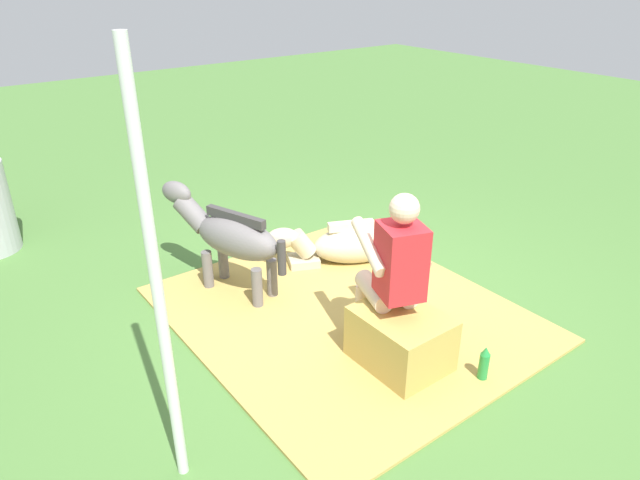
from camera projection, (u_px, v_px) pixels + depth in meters
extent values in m
plane|color=#4C7A38|center=(351.00, 302.00, 4.89)|extent=(24.00, 24.00, 0.00)
cube|color=tan|center=(345.00, 313.00, 4.72)|extent=(2.80, 2.46, 0.02)
cube|color=tan|center=(400.00, 340.00, 4.05)|extent=(0.64, 0.51, 0.42)
cylinder|color=beige|center=(373.00, 291.00, 4.11)|extent=(0.42, 0.27, 0.14)
cylinder|color=beige|center=(362.00, 309.00, 4.40)|extent=(0.11, 0.11, 0.42)
cube|color=black|center=(361.00, 329.00, 4.48)|extent=(0.24, 0.17, 0.06)
cylinder|color=beige|center=(399.00, 287.00, 4.16)|extent=(0.42, 0.27, 0.14)
cylinder|color=beige|center=(386.00, 305.00, 4.46)|extent=(0.11, 0.11, 0.42)
cube|color=black|center=(385.00, 325.00, 4.54)|extent=(0.24, 0.17, 0.06)
cube|color=red|center=(401.00, 261.00, 3.82)|extent=(0.38, 0.36, 0.52)
cylinder|color=beige|center=(369.00, 246.00, 3.91)|extent=(0.50, 0.25, 0.26)
cylinder|color=beige|center=(411.00, 240.00, 3.99)|extent=(0.50, 0.25, 0.26)
sphere|color=beige|center=(404.00, 209.00, 3.65)|extent=(0.20, 0.20, 0.20)
ellipsoid|color=slate|center=(237.00, 238.00, 4.80)|extent=(0.90, 0.58, 0.34)
cylinder|color=slate|center=(208.00, 270.00, 5.02)|extent=(0.09, 0.09, 0.36)
cylinder|color=slate|center=(223.00, 261.00, 5.17)|extent=(0.09, 0.09, 0.36)
cylinder|color=slate|center=(257.00, 289.00, 4.74)|extent=(0.09, 0.09, 0.36)
cylinder|color=slate|center=(272.00, 279.00, 4.89)|extent=(0.09, 0.09, 0.36)
cylinder|color=slate|center=(193.00, 214.00, 5.01)|extent=(0.40, 0.29, 0.33)
ellipsoid|color=slate|center=(177.00, 192.00, 5.02)|extent=(0.35, 0.26, 0.20)
cube|color=#3A3838|center=(235.00, 217.00, 4.72)|extent=(0.59, 0.25, 0.08)
cylinder|color=#3A3838|center=(282.00, 258.00, 4.59)|extent=(0.07, 0.07, 0.30)
ellipsoid|color=beige|center=(359.00, 244.00, 5.49)|extent=(0.72, 0.97, 0.36)
cube|color=beige|center=(304.00, 262.00, 5.44)|extent=(0.33, 0.35, 0.10)
cylinder|color=beige|center=(301.00, 244.00, 5.35)|extent=(0.28, 0.33, 0.30)
ellipsoid|color=beige|center=(282.00, 238.00, 5.28)|extent=(0.27, 0.34, 0.20)
cube|color=beige|center=(351.00, 226.00, 5.39)|extent=(0.25, 0.43, 0.08)
cylinder|color=#268C3F|center=(483.00, 367.00, 3.93)|extent=(0.07, 0.07, 0.22)
cone|color=#268C3F|center=(486.00, 351.00, 3.87)|extent=(0.06, 0.06, 0.06)
cylinder|color=silver|center=(158.00, 292.00, 2.75)|extent=(0.06, 0.06, 2.39)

